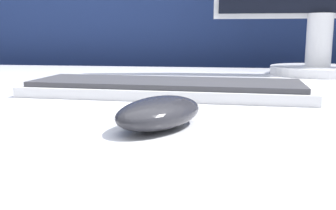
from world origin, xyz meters
The scene contains 3 objects.
partition_panel centered at (0.00, 0.72, 0.69)m, with size 5.00×0.03×1.37m.
computer_mouse_near centered at (0.00, -0.18, 0.73)m, with size 0.11×0.14×0.03m.
keyboard centered at (-0.03, 0.04, 0.73)m, with size 0.46×0.17×0.02m.
Camera 1 is at (0.07, -0.58, 0.82)m, focal length 42.00 mm.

